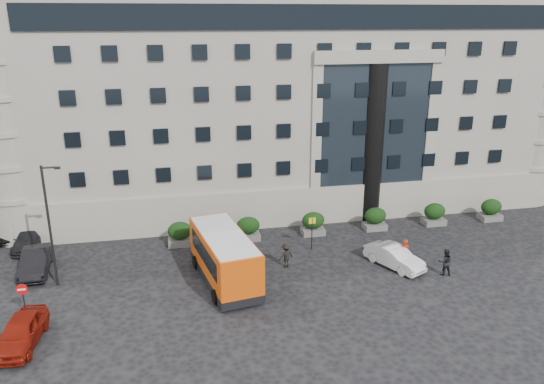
{
  "coord_description": "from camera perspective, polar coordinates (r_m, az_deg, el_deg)",
  "views": [
    {
      "loc": [
        -4.6,
        -29.62,
        16.49
      ],
      "look_at": [
        2.33,
        4.14,
        5.0
      ],
      "focal_mm": 35.0,
      "sensor_mm": 36.0,
      "label": 1
    }
  ],
  "objects": [
    {
      "name": "pedestrian_b",
      "position": [
        37.36,
        18.11,
        -7.16
      ],
      "size": [
        0.99,
        0.82,
        1.86
      ],
      "primitive_type": "imported",
      "rotation": [
        0.0,
        0.0,
        3.0
      ],
      "color": "black",
      "rests_on": "ground"
    },
    {
      "name": "parked_car_a",
      "position": [
        31.54,
        -25.39,
        -13.43
      ],
      "size": [
        2.32,
        4.73,
        1.55
      ],
      "primitive_type": "imported",
      "rotation": [
        0.0,
        0.0,
        -0.11
      ],
      "color": "maroon",
      "rests_on": "ground"
    },
    {
      "name": "ground",
      "position": [
        34.21,
        -2.47,
        -10.4
      ],
      "size": [
        120.0,
        120.0,
        0.0
      ],
      "primitive_type": "plane",
      "color": "black",
      "rests_on": "ground"
    },
    {
      "name": "pedestrian_a",
      "position": [
        37.99,
        14.05,
        -6.28
      ],
      "size": [
        0.78,
        0.59,
        1.93
      ],
      "primitive_type": "imported",
      "rotation": [
        0.0,
        0.0,
        2.94
      ],
      "color": "maroon",
      "rests_on": "ground"
    },
    {
      "name": "parked_car_c",
      "position": [
        43.63,
        -24.72,
        -4.64
      ],
      "size": [
        1.85,
        4.49,
        1.3
      ],
      "primitive_type": "imported",
      "rotation": [
        0.0,
        0.0,
        -0.01
      ],
      "color": "black",
      "rests_on": "ground"
    },
    {
      "name": "hedge_a",
      "position": [
        40.53,
        -9.88,
        -4.43
      ],
      "size": [
        1.8,
        1.26,
        1.84
      ],
      "color": "#595957",
      "rests_on": "ground"
    },
    {
      "name": "white_taxi",
      "position": [
        37.67,
        13.02,
        -6.81
      ],
      "size": [
        3.33,
        4.66,
        1.46
      ],
      "primitive_type": "imported",
      "rotation": [
        0.0,
        0.0,
        0.45
      ],
      "color": "silver",
      "rests_on": "ground"
    },
    {
      "name": "red_truck",
      "position": [
        48.58,
        -19.66,
        -0.51
      ],
      "size": [
        3.66,
        6.22,
        3.14
      ],
      "rotation": [
        0.0,
        0.0,
        -0.2
      ],
      "color": "maroon",
      "rests_on": "ground"
    },
    {
      "name": "entrance_column",
      "position": [
        44.37,
        10.74,
        5.1
      ],
      "size": [
        1.8,
        1.8,
        13.0
      ],
      "primitive_type": "cylinder",
      "color": "black",
      "rests_on": "ground"
    },
    {
      "name": "bus_stop_sign",
      "position": [
        38.97,
        4.33,
        -3.88
      ],
      "size": [
        0.5,
        0.08,
        2.52
      ],
      "color": "#262628",
      "rests_on": "ground"
    },
    {
      "name": "hedge_d",
      "position": [
        43.64,
        11.04,
        -2.81
      ],
      "size": [
        1.8,
        1.26,
        1.84
      ],
      "color": "#595957",
      "rests_on": "ground"
    },
    {
      "name": "civic_building",
      "position": [
        53.23,
        0.01,
        10.35
      ],
      "size": [
        44.0,
        24.0,
        18.0
      ],
      "primitive_type": "cube",
      "color": "gray",
      "rests_on": "ground"
    },
    {
      "name": "hedge_b",
      "position": [
        40.94,
        -2.58,
        -3.92
      ],
      "size": [
        1.8,
        1.26,
        1.84
      ],
      "color": "#595957",
      "rests_on": "ground"
    },
    {
      "name": "hedge_e",
      "position": [
        45.83,
        17.07,
        -2.26
      ],
      "size": [
        1.8,
        1.26,
        1.84
      ],
      "color": "#595957",
      "rests_on": "ground"
    },
    {
      "name": "no_entry_sign",
      "position": [
        33.28,
        -25.24,
        -9.96
      ],
      "size": [
        0.64,
        0.16,
        2.32
      ],
      "color": "#262628",
      "rests_on": "ground"
    },
    {
      "name": "pedestrian_c",
      "position": [
        36.61,
        1.52,
        -6.83
      ],
      "size": [
        1.27,
        0.98,
        1.73
      ],
      "primitive_type": "imported",
      "rotation": [
        0.0,
        0.0,
        3.49
      ],
      "color": "black",
      "rests_on": "ground"
    },
    {
      "name": "parked_car_b",
      "position": [
        39.3,
        -24.07,
        -6.83
      ],
      "size": [
        1.92,
        4.87,
        1.58
      ],
      "primitive_type": "imported",
      "rotation": [
        0.0,
        0.0,
        0.05
      ],
      "color": "black",
      "rests_on": "ground"
    },
    {
      "name": "hedge_c",
      "position": [
        41.99,
        4.45,
        -3.37
      ],
      "size": [
        1.8,
        1.26,
        1.84
      ],
      "color": "#595957",
      "rests_on": "ground"
    },
    {
      "name": "parked_car_d",
      "position": [
        46.22,
        -26.4,
        -3.65
      ],
      "size": [
        2.67,
        4.78,
        1.26
      ],
      "primitive_type": "imported",
      "rotation": [
        0.0,
        0.0,
        -0.13
      ],
      "color": "black",
      "rests_on": "ground"
    },
    {
      "name": "street_lamp",
      "position": [
        35.57,
        -22.77,
        -3.0
      ],
      "size": [
        1.16,
        0.18,
        8.0
      ],
      "color": "#262628",
      "rests_on": "ground"
    },
    {
      "name": "hedge_f",
      "position": [
        48.47,
        22.49,
        -1.75
      ],
      "size": [
        1.8,
        1.26,
        1.84
      ],
      "color": "#595957",
      "rests_on": "ground"
    },
    {
      "name": "minibus",
      "position": [
        34.48,
        -5.15,
        -6.85
      ],
      "size": [
        4.01,
        8.21,
        3.28
      ],
      "rotation": [
        0.0,
        0.0,
        0.17
      ],
      "color": "#DD4D0A",
      "rests_on": "ground"
    }
  ]
}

